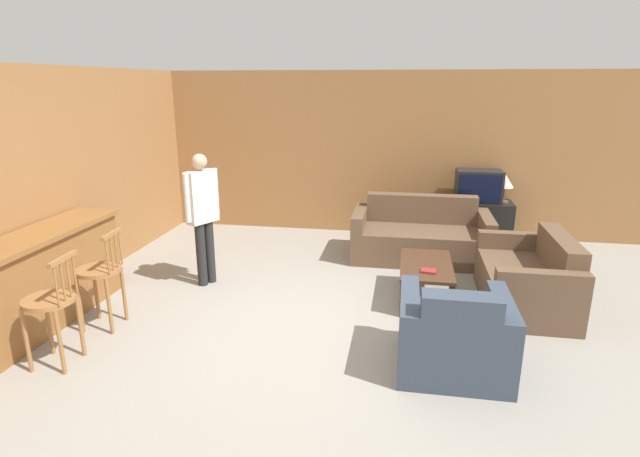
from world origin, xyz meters
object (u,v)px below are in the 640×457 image
object	(u,v)px
table_lamp	(505,182)
bar_chair_near	(52,306)
book_on_table	(429,271)
armchair_near	(454,337)
tv	(479,186)
loveseat_right	(529,280)
person_by_window	(203,212)
coffee_table	(426,269)
tv_unit	(475,222)
couch_far	(420,237)
bar_chair_mid	(101,276)

from	to	relation	value
table_lamp	bar_chair_near	bearing A→B (deg)	-136.10
bar_chair_near	book_on_table	world-z (taller)	bar_chair_near
armchair_near	tv	size ratio (longest dim) A/B	1.38
loveseat_right	person_by_window	world-z (taller)	person_by_window
person_by_window	table_lamp	bearing A→B (deg)	30.68
bar_chair_near	tv	world-z (taller)	tv
coffee_table	tv_unit	size ratio (longest dim) A/B	1.01
tv_unit	tv	distance (m)	0.57
couch_far	book_on_table	distance (m)	1.70
bar_chair_near	tv_unit	world-z (taller)	bar_chair_near
book_on_table	table_lamp	bearing A→B (deg)	65.27
couch_far	loveseat_right	bearing A→B (deg)	-50.59
couch_far	book_on_table	xyz separation A→B (m)	(0.04, -1.70, 0.14)
coffee_table	person_by_window	bearing A→B (deg)	179.36
bar_chair_mid	couch_far	distance (m)	4.19
couch_far	coffee_table	world-z (taller)	couch_far
coffee_table	armchair_near	bearing A→B (deg)	-82.35
loveseat_right	tv	world-z (taller)	tv
couch_far	book_on_table	world-z (taller)	couch_far
bar_chair_mid	loveseat_right	xyz separation A→B (m)	(4.37, 1.27, -0.25)
bar_chair_near	tv_unit	xyz separation A→B (m)	(4.07, 4.28, -0.23)
bar_chair_mid	tv_unit	xyz separation A→B (m)	(4.07, 3.55, -0.23)
loveseat_right	table_lamp	xyz separation A→B (m)	(0.08, 2.28, 0.67)
armchair_near	book_on_table	size ratio (longest dim) A/B	5.31
armchair_near	table_lamp	size ratio (longest dim) A/B	2.18
tv_unit	loveseat_right	bearing A→B (deg)	-82.49
coffee_table	tv_unit	world-z (taller)	tv_unit
couch_far	table_lamp	xyz separation A→B (m)	(1.23, 0.88, 0.67)
table_lamp	person_by_window	distance (m)	4.49
loveseat_right	coffee_table	bearing A→B (deg)	-178.11
coffee_table	book_on_table	bearing A→B (deg)	-86.44
bar_chair_near	tv_unit	size ratio (longest dim) A/B	0.96
bar_chair_mid	armchair_near	xyz separation A→B (m)	(3.44, -0.22, -0.25)
bar_chair_near	table_lamp	size ratio (longest dim) A/B	2.37
bar_chair_mid	table_lamp	distance (m)	5.71
tv_unit	bar_chair_mid	bearing A→B (deg)	-138.88
coffee_table	tv_unit	xyz separation A→B (m)	(0.83, 2.32, -0.04)
loveseat_right	tv_unit	xyz separation A→B (m)	(-0.30, 2.28, 0.03)
coffee_table	tv	world-z (taller)	tv
coffee_table	person_by_window	size ratio (longest dim) A/B	0.66
tv_unit	book_on_table	distance (m)	2.70
bar_chair_near	table_lamp	distance (m)	6.18
bar_chair_near	table_lamp	world-z (taller)	table_lamp
table_lamp	armchair_near	bearing A→B (deg)	-104.97
tv	bar_chair_mid	bearing A→B (deg)	-138.90
book_on_table	coffee_table	bearing A→B (deg)	93.56
armchair_near	coffee_table	bearing A→B (deg)	97.65
tv_unit	coffee_table	bearing A→B (deg)	-109.58
tv_unit	person_by_window	bearing A→B (deg)	-146.68
tv	book_on_table	bearing A→B (deg)	-107.47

